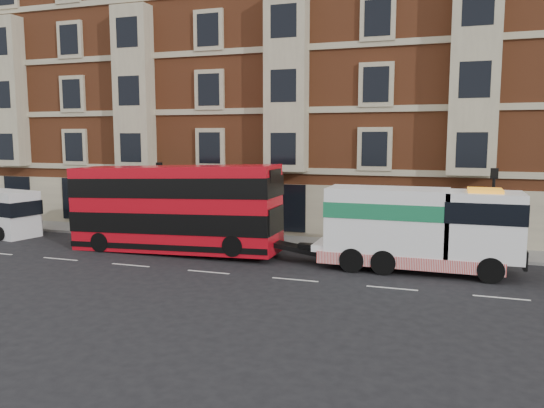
# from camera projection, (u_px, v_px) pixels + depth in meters

# --- Properties ---
(ground) EXTENTS (120.00, 120.00, 0.00)m
(ground) POSITION_uv_depth(u_px,v_px,m) (208.00, 272.00, 23.51)
(ground) COLOR black
(ground) RESTS_ON ground
(sidewalk) EXTENTS (90.00, 3.00, 0.15)m
(sidewalk) POSITION_uv_depth(u_px,v_px,m) (264.00, 240.00, 30.55)
(sidewalk) COLOR slate
(sidewalk) RESTS_ON ground
(victorian_terrace) EXTENTS (45.00, 12.00, 20.40)m
(victorian_terrace) POSITION_uv_depth(u_px,v_px,m) (307.00, 77.00, 36.20)
(victorian_terrace) COLOR brown
(victorian_terrace) RESTS_ON ground
(lamp_post_west) EXTENTS (0.35, 0.15, 4.35)m
(lamp_post_west) POSITION_uv_depth(u_px,v_px,m) (160.00, 194.00, 30.89)
(lamp_post_west) COLOR black
(lamp_post_west) RESTS_ON sidewalk
(lamp_post_east) EXTENTS (0.35, 0.15, 4.35)m
(lamp_post_east) POSITION_uv_depth(u_px,v_px,m) (493.00, 206.00, 25.23)
(lamp_post_east) COLOR black
(lamp_post_east) RESTS_ON sidewalk
(double_decker_bus) EXTENTS (11.07, 2.54, 4.48)m
(double_decker_bus) POSITION_uv_depth(u_px,v_px,m) (174.00, 207.00, 27.26)
(double_decker_bus) COLOR red
(double_decker_bus) RESTS_ON ground
(tow_truck) EXTENTS (8.86, 2.62, 3.69)m
(tow_truck) POSITION_uv_depth(u_px,v_px,m) (415.00, 228.00, 23.52)
(tow_truck) COLOR white
(tow_truck) RESTS_ON ground
(pedestrian) EXTENTS (0.79, 0.67, 1.82)m
(pedestrian) POSITION_uv_depth(u_px,v_px,m) (76.00, 214.00, 33.89)
(pedestrian) COLOR #1A2934
(pedestrian) RESTS_ON sidewalk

